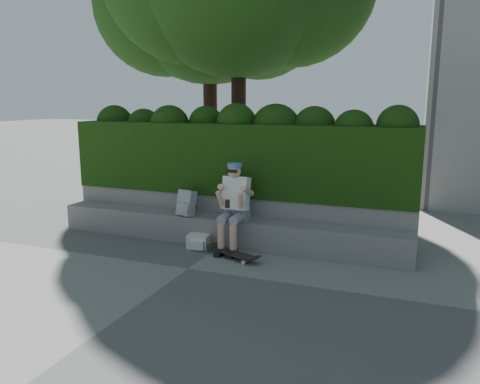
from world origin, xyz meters
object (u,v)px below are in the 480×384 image
at_px(person, 235,203).
at_px(backpack_plaid, 186,203).
at_px(backpack_ground, 199,241).
at_px(skateboard, 233,253).

distance_m(person, backpack_plaid, 0.90).
bearing_deg(backpack_ground, backpack_plaid, 139.45).
bearing_deg(person, backpack_plaid, 174.79).
distance_m(skateboard, backpack_ground, 0.75).
height_order(backpack_plaid, backpack_ground, backpack_plaid).
relative_size(person, backpack_plaid, 3.24).
xyz_separation_m(person, backpack_ground, (-0.56, -0.16, -0.64)).
height_order(person, backpack_plaid, person).
bearing_deg(backpack_ground, person, 11.72).
distance_m(person, backpack_ground, 0.86).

